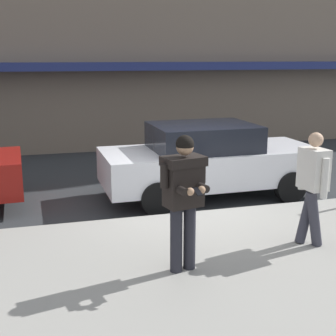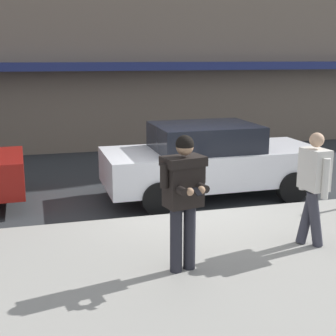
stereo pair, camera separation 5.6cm
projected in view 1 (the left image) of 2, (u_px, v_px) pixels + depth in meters
ground_plane at (186, 215)px, 8.70m from camera, size 80.00×80.00×0.00m
sidewalk at (322, 272)px, 6.28m from camera, size 32.00×5.30×0.14m
curb_paint_line at (235, 210)px, 9.01m from camera, size 28.00×0.12×0.01m
parked_sedan_mid at (209, 160)px, 9.73m from camera, size 4.53×1.99×1.54m
man_texting_on_phone at (184, 189)px, 5.92m from camera, size 0.64×0.63×1.81m
pedestrian_in_light_coat at (313, 182)px, 6.80m from camera, size 0.36×0.60×1.70m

